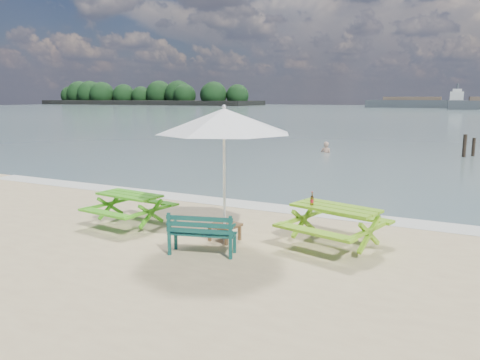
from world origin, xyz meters
The scene contains 11 objects.
sea centered at (0.00, 85.00, 0.00)m, with size 300.00×300.00×0.00m, color slate.
foam_strip centered at (0.00, 4.60, 0.01)m, with size 22.00×0.90×0.01m, color silver.
island_headland centered at (-110.00, 140.00, 3.26)m, with size 90.00×22.00×7.60m.
picnic_table_left centered at (-2.40, 1.54, 0.35)m, with size 1.73×1.88×0.74m.
picnic_table_right centered at (2.29, 2.14, 0.39)m, with size 2.11×2.24×0.81m.
park_bench centered at (0.18, 0.53, 0.24)m, with size 1.33×0.75×0.78m.
side_table centered at (0.16, 1.45, 0.19)m, with size 0.64×0.64×0.36m.
patio_umbrella centered at (0.16, 1.45, 2.47)m, with size 3.21×3.21×2.72m.
beer_bottle centered at (1.83, 2.06, 0.90)m, with size 0.07×0.07×0.27m.
swimmer centered at (-2.51, 17.67, -0.24)m, with size 0.64×0.46×1.66m.
mooring_pilings centered at (4.32, 19.12, 0.42)m, with size 0.57×0.77×1.33m.
Camera 1 is at (4.68, -6.74, 2.95)m, focal length 35.00 mm.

